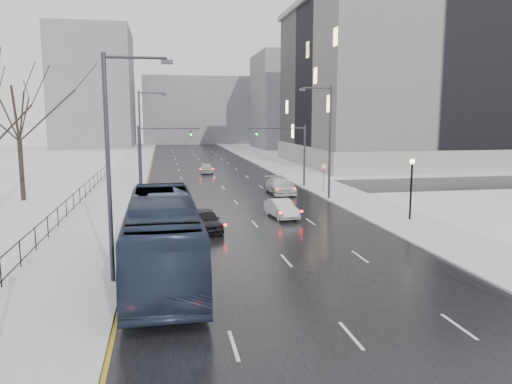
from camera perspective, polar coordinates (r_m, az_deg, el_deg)
road at (r=62.77m, az=-4.95°, el=1.86°), size 16.00×150.00×0.04m
cross_road at (r=50.94m, az=-3.62°, el=0.31°), size 130.00×10.00×0.04m
sidewalk_left at (r=62.63m, az=-14.56°, el=1.66°), size 5.00×150.00×0.16m
sidewalk_right at (r=64.63m, az=4.36°, el=2.12°), size 5.00×150.00×0.16m
park_strip at (r=64.01m, az=-23.07°, el=1.37°), size 14.00×150.00×0.12m
tree_park_e at (r=48.18m, az=-25.01°, el=-0.99°), size 9.45×9.45×13.50m
iron_fence at (r=33.41m, az=-22.36°, el=-3.17°), size 0.06×70.00×1.30m
streetlight_r_mid at (r=44.43m, az=8.18°, el=6.28°), size 2.95×0.25×10.00m
streetlight_l_near at (r=22.21m, az=-15.99°, el=3.80°), size 2.95×0.25×10.00m
streetlight_l_far at (r=54.11m, az=-12.87°, el=6.55°), size 2.95×0.25×10.00m
lamppost_r_mid at (r=36.58m, az=17.35°, el=1.29°), size 0.36×0.36×4.28m
mast_signal_right at (r=51.91m, az=4.42°, el=4.99°), size 6.10×0.33×6.50m
mast_signal_left at (r=50.17m, az=-12.02°, el=4.71°), size 6.10×0.33×6.50m
no_uturn_sign at (r=48.78m, az=7.74°, el=2.58°), size 0.60×0.06×2.70m
civic_building at (r=84.76m, az=18.77°, el=10.76°), size 41.00×31.00×24.80m
bldg_far_right at (r=121.96m, az=5.75°, el=10.27°), size 24.00×20.00×22.00m
bldg_far_left at (r=128.21m, az=-18.05°, el=11.16°), size 18.00×22.00×28.00m
bldg_far_center at (r=142.41m, az=-6.60°, el=9.21°), size 30.00×18.00×18.00m
bus at (r=23.36m, az=-10.62°, el=-5.04°), size 3.26×13.39×3.72m
sedan_center_near at (r=32.36m, az=-5.80°, el=-3.22°), size 2.22×4.34×1.41m
sedan_right_near at (r=36.51m, az=2.92°, el=-1.89°), size 1.92×4.20×1.33m
sedan_right_far at (r=47.83m, az=2.76°, el=0.72°), size 2.31×5.32×1.52m
sedan_center_far at (r=65.59m, az=-5.65°, el=2.74°), size 1.91×4.03×1.33m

